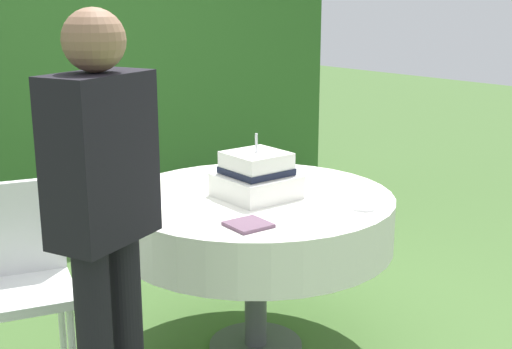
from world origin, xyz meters
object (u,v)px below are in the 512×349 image
(napkin_stack, at_px, (248,225))
(garden_chair, at_px, (19,270))
(wedding_cake, at_px, (256,176))
(serving_plate_far, at_px, (256,172))
(cake_table, at_px, (256,219))
(serving_plate_near, at_px, (364,207))
(standing_person, at_px, (104,217))
(serving_plate_left, at_px, (285,177))

(napkin_stack, distance_m, garden_chair, 0.98)
(wedding_cake, xyz_separation_m, serving_plate_far, (0.26, 0.33, -0.09))
(wedding_cake, bearing_deg, cake_table, 60.40)
(serving_plate_far, distance_m, garden_chair, 1.25)
(garden_chair, bearing_deg, serving_plate_near, -33.15)
(cake_table, relative_size, standing_person, 0.78)
(cake_table, xyz_separation_m, standing_person, (-0.91, -0.34, 0.29))
(serving_plate_near, bearing_deg, standing_person, 174.44)
(cake_table, distance_m, standing_person, 1.01)
(wedding_cake, relative_size, serving_plate_far, 2.30)
(standing_person, bearing_deg, wedding_cake, 19.47)
(napkin_stack, height_order, standing_person, standing_person)
(serving_plate_near, relative_size, standing_person, 0.07)
(wedding_cake, xyz_separation_m, napkin_stack, (-0.29, -0.30, -0.09))
(serving_plate_near, bearing_deg, serving_plate_left, 83.83)
(serving_plate_far, height_order, serving_plate_left, same)
(standing_person, bearing_deg, serving_plate_far, 29.10)
(napkin_stack, relative_size, garden_chair, 0.17)
(garden_chair, bearing_deg, wedding_cake, -20.33)
(cake_table, height_order, serving_plate_far, serving_plate_far)
(standing_person, bearing_deg, serving_plate_near, -5.56)
(serving_plate_far, relative_size, garden_chair, 0.16)
(serving_plate_left, distance_m, garden_chair, 1.31)
(napkin_stack, bearing_deg, serving_plate_left, 37.86)
(serving_plate_far, distance_m, serving_plate_left, 0.18)
(serving_plate_left, bearing_deg, cake_table, -155.01)
(serving_plate_left, distance_m, standing_person, 1.30)
(serving_plate_left, bearing_deg, serving_plate_near, -96.17)
(garden_chair, relative_size, standing_person, 0.56)
(wedding_cake, bearing_deg, standing_person, -160.53)
(wedding_cake, xyz_separation_m, serving_plate_left, (0.30, 0.15, -0.09))
(serving_plate_far, bearing_deg, standing_person, -150.90)
(serving_plate_near, relative_size, garden_chair, 0.12)
(napkin_stack, bearing_deg, wedding_cake, 46.71)
(serving_plate_near, relative_size, serving_plate_left, 0.84)
(cake_table, relative_size, garden_chair, 1.41)
(cake_table, bearing_deg, garden_chair, 160.79)
(cake_table, xyz_separation_m, garden_chair, (-0.98, 0.34, -0.10))
(garden_chair, bearing_deg, cake_table, -19.21)
(serving_plate_near, distance_m, standing_person, 1.16)
(wedding_cake, height_order, serving_plate_far, wedding_cake)
(serving_plate_left, xyz_separation_m, standing_person, (-1.20, -0.47, 0.16))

